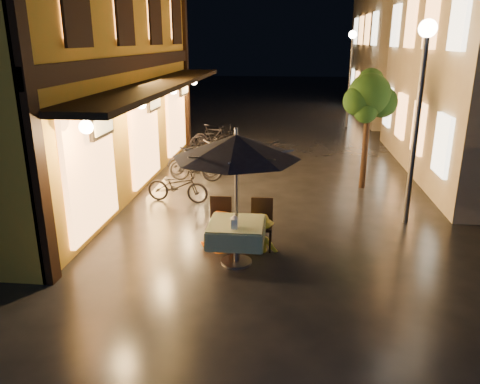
# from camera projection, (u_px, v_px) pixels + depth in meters

# --- Properties ---
(ground) EXTENTS (90.00, 90.00, 0.00)m
(ground) POSITION_uv_depth(u_px,v_px,m) (264.00, 255.00, 8.75)
(ground) COLOR black
(ground) RESTS_ON ground
(west_building) EXTENTS (5.90, 11.40, 7.40)m
(west_building) POSITION_uv_depth(u_px,v_px,m) (52.00, 45.00, 11.96)
(west_building) COLOR gold
(west_building) RESTS_ON ground
(east_building_far) EXTENTS (7.30, 10.30, 7.30)m
(east_building_far) POSITION_uv_depth(u_px,v_px,m) (432.00, 43.00, 23.86)
(east_building_far) COLOR #BCAF93
(east_building_far) RESTS_ON ground
(street_tree) EXTENTS (1.43, 1.20, 3.15)m
(street_tree) POSITION_uv_depth(u_px,v_px,m) (370.00, 98.00, 12.01)
(street_tree) COLOR black
(street_tree) RESTS_ON ground
(streetlamp_near) EXTENTS (0.36, 0.36, 4.23)m
(streetlamp_near) POSITION_uv_depth(u_px,v_px,m) (421.00, 88.00, 9.43)
(streetlamp_near) COLOR #59595E
(streetlamp_near) RESTS_ON ground
(streetlamp_far) EXTENTS (0.36, 0.36, 4.23)m
(streetlamp_far) POSITION_uv_depth(u_px,v_px,m) (351.00, 61.00, 20.77)
(streetlamp_far) COLOR #59595E
(streetlamp_far) RESTS_ON ground
(cafe_table) EXTENTS (0.99, 0.99, 0.78)m
(cafe_table) POSITION_uv_depth(u_px,v_px,m) (236.00, 233.00, 8.28)
(cafe_table) COLOR #59595E
(cafe_table) RESTS_ON ground
(patio_umbrella) EXTENTS (2.19, 2.19, 2.46)m
(patio_umbrella) POSITION_uv_depth(u_px,v_px,m) (236.00, 146.00, 7.79)
(patio_umbrella) COLOR #59595E
(patio_umbrella) RESTS_ON ground
(cafe_chair_left) EXTENTS (0.42, 0.42, 0.97)m
(cafe_chair_left) POSITION_uv_depth(u_px,v_px,m) (220.00, 219.00, 9.03)
(cafe_chair_left) COLOR black
(cafe_chair_left) RESTS_ON ground
(cafe_chair_right) EXTENTS (0.42, 0.42, 0.97)m
(cafe_chair_right) POSITION_uv_depth(u_px,v_px,m) (262.00, 221.00, 8.95)
(cafe_chair_right) COLOR black
(cafe_chair_right) RESTS_ON ground
(table_lantern) EXTENTS (0.16, 0.16, 0.25)m
(table_lantern) POSITION_uv_depth(u_px,v_px,m) (235.00, 221.00, 7.92)
(table_lantern) COLOR white
(table_lantern) RESTS_ON cafe_table
(person_orange) EXTENTS (0.78, 0.64, 1.49)m
(person_orange) POSITION_uv_depth(u_px,v_px,m) (219.00, 212.00, 8.83)
(person_orange) COLOR #F96300
(person_orange) RESTS_ON ground
(person_yellow) EXTENTS (0.93, 0.55, 1.41)m
(person_yellow) POSITION_uv_depth(u_px,v_px,m) (260.00, 215.00, 8.77)
(person_yellow) COLOR gold
(person_yellow) RESTS_ON ground
(bicycle_0) EXTENTS (1.61, 0.72, 0.82)m
(bicycle_0) POSITION_uv_depth(u_px,v_px,m) (177.00, 186.00, 11.52)
(bicycle_0) COLOR black
(bicycle_0) RESTS_ON ground
(bicycle_1) EXTENTS (1.54, 0.46, 0.92)m
(bicycle_1) POSITION_uv_depth(u_px,v_px,m) (195.00, 165.00, 13.21)
(bicycle_1) COLOR black
(bicycle_1) RESTS_ON ground
(bicycle_2) EXTENTS (1.65, 0.77, 0.83)m
(bicycle_2) POSITION_uv_depth(u_px,v_px,m) (193.00, 162.00, 13.68)
(bicycle_2) COLOR black
(bicycle_2) RESTS_ON ground
(bicycle_3) EXTENTS (1.54, 0.73, 0.89)m
(bicycle_3) POSITION_uv_depth(u_px,v_px,m) (206.00, 151.00, 15.02)
(bicycle_3) COLOR black
(bicycle_3) RESTS_ON ground
(bicycle_4) EXTENTS (1.97, 0.95, 0.99)m
(bicycle_4) POSITION_uv_depth(u_px,v_px,m) (216.00, 139.00, 16.46)
(bicycle_4) COLOR black
(bicycle_4) RESTS_ON ground
(bicycle_5) EXTENTS (1.62, 0.74, 0.94)m
(bicycle_5) POSITION_uv_depth(u_px,v_px,m) (213.00, 138.00, 16.88)
(bicycle_5) COLOR black
(bicycle_5) RESTS_ON ground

